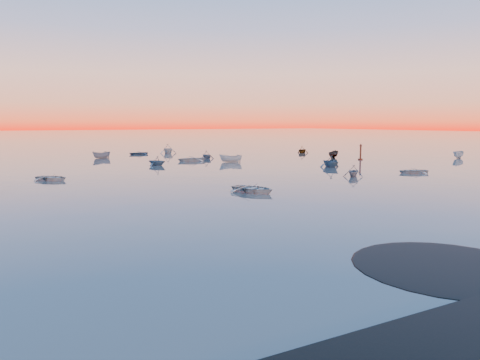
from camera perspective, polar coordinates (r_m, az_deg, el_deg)
ground at (r=115.65m, az=-19.15°, el=3.36°), size 600.00×600.00×0.00m
moored_fleet at (r=70.08m, az=-12.09°, el=1.43°), size 124.00×58.00×1.20m
boat_near_left at (r=58.42m, az=-21.96°, el=-0.02°), size 4.08×3.87×0.99m
boat_near_right at (r=71.56m, az=10.97°, el=1.57°), size 3.97×1.96×1.36m
channel_marker at (r=86.49m, az=14.48°, el=3.20°), size 0.85×0.85×3.02m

